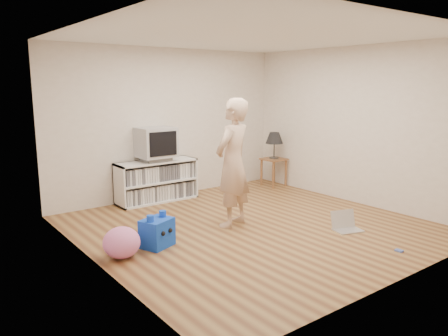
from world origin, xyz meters
name	(u,v)px	position (x,y,z in m)	size (l,w,h in m)	color
ground	(251,226)	(0.00, 0.00, 0.00)	(4.50, 4.50, 0.00)	brown
walls	(253,135)	(0.00, 0.00, 1.30)	(4.52, 4.52, 2.60)	beige
ceiling	(254,36)	(0.00, 0.00, 2.60)	(4.50, 4.50, 0.01)	white
media_unit	(156,181)	(-0.41, 2.04, 0.35)	(1.40, 0.45, 0.70)	white
dvd_deck	(156,159)	(-0.41, 2.02, 0.73)	(0.45, 0.35, 0.07)	gray
crt_tv	(156,142)	(-0.41, 2.02, 1.02)	(0.60, 0.53, 0.50)	#A8A8AD
side_table	(274,165)	(1.99, 1.65, 0.42)	(0.42, 0.42, 0.55)	brown
table_lamp	(274,139)	(1.99, 1.65, 0.94)	(0.34, 0.34, 0.52)	#333333
person	(233,163)	(-0.20, 0.18, 0.90)	(0.66, 0.43, 1.80)	#D5AF91
laptop	(345,225)	(0.93, -0.90, 0.07)	(0.44, 0.39, 0.26)	silver
playing_cards	(399,251)	(0.79, -1.81, 0.01)	(0.07, 0.09, 0.02)	#4964C4
plush_blue	(157,232)	(-1.45, 0.10, 0.18)	(0.45, 0.41, 0.43)	blue
plush_pink	(122,243)	(-1.95, 0.03, 0.18)	(0.43, 0.43, 0.37)	pink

